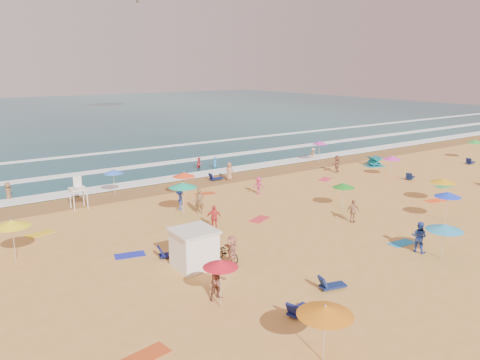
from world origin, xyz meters
TOP-DOWN VIEW (x-y plane):
  - ground at (0.00, 0.00)m, footprint 220.00×220.00m
  - ocean at (0.00, 84.00)m, footprint 220.00×140.00m
  - wet_sand at (0.00, 12.50)m, footprint 220.00×220.00m
  - surf_foam at (0.00, 21.32)m, footprint 200.00×18.70m
  - cabana at (-6.95, -3.81)m, footprint 2.00×2.00m
  - cabana_roof at (-6.95, -3.81)m, footprint 2.20×2.20m
  - bicycle at (-5.05, -4.11)m, footprint 0.93×1.91m
  - lifeguard_stand at (-8.93, 10.52)m, footprint 1.20×1.20m
  - beach_umbrellas at (2.20, -1.45)m, footprint 65.86×28.07m
  - loungers at (5.48, -2.94)m, footprint 51.57×23.79m
  - towels at (0.63, -1.69)m, footprint 36.86×25.65m
  - popup_tents at (22.69, 1.79)m, footprint 3.84×14.96m
  - beachgoers at (0.02, 3.35)m, footprint 47.34×27.67m

SIDE VIEW (x-z plane):
  - ground at x=0.00m, z-range 0.00..0.00m
  - ocean at x=0.00m, z-range -0.09..0.09m
  - wet_sand at x=0.00m, z-range 0.01..0.01m
  - towels at x=0.63m, z-range 0.00..0.03m
  - surf_foam at x=0.00m, z-range 0.08..0.12m
  - loungers at x=5.48m, z-range 0.00..0.34m
  - bicycle at x=-5.05m, z-range 0.00..0.96m
  - popup_tents at x=22.69m, z-range 0.00..1.20m
  - beachgoers at x=0.02m, z-range -0.26..1.86m
  - cabana at x=-6.95m, z-range 0.00..2.00m
  - lifeguard_stand at x=-8.93m, z-range 0.00..2.10m
  - beach_umbrellas at x=2.20m, z-range 1.66..2.46m
  - cabana_roof at x=-6.95m, z-range 2.00..2.12m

